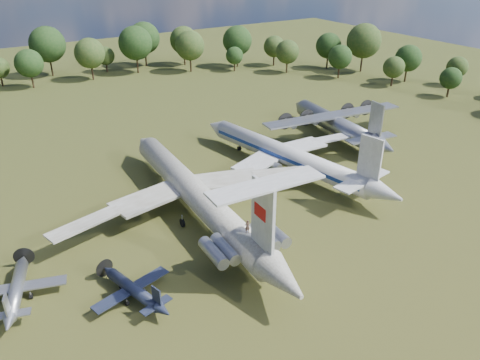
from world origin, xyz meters
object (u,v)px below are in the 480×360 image
an12_transport (335,126)px  small_prop_west (134,292)px  small_prop_northwest (17,292)px  tu104_jet (286,158)px  person_on_il62 (247,226)px  il62_airliner (196,199)px

an12_transport → small_prop_west: size_ratio=2.65×
small_prop_west → small_prop_northwest: 13.34m
tu104_jet → an12_transport: tu104_jet is taller
tu104_jet → small_prop_west: size_ratio=3.58×
small_prop_west → person_on_il62: bearing=-24.8°
tu104_jet → an12_transport: bearing=12.1°
tu104_jet → person_on_il62: 29.60m
tu104_jet → small_prop_west: (-35.24, -17.94, -1.42)m
small_prop_west → small_prop_northwest: small_prop_northwest is taller
tu104_jet → small_prop_northwest: tu104_jet is taller
an12_transport → small_prop_northwest: an12_transport is taller
an12_transport → small_prop_west: (-53.85, -25.55, -1.36)m
an12_transport → tu104_jet: bearing=-151.1°
il62_airliner → person_on_il62: bearing=-90.0°
tu104_jet → person_on_il62: bearing=-146.7°
il62_airliner → an12_transport: (39.18, 12.63, -0.37)m
an12_transport → person_on_il62: 48.80m
il62_airliner → an12_transport: bearing=20.6°
il62_airliner → small_prop_northwest: (-26.00, -5.91, -1.64)m
an12_transport → small_prop_northwest: bearing=-157.5°
small_prop_west → small_prop_northwest: size_ratio=0.92×
small_prop_northwest → person_on_il62: person_on_il62 is taller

